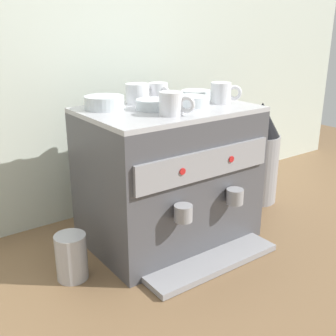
{
  "coord_description": "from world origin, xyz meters",
  "views": [
    {
      "loc": [
        -0.8,
        -1.1,
        0.74
      ],
      "look_at": [
        0.0,
        0.0,
        0.26
      ],
      "focal_mm": 44.51,
      "sensor_mm": 36.0,
      "label": 1
    }
  ],
  "objects_px": {
    "ceramic_bowl_0": "(152,104)",
    "ceramic_bowl_2": "(104,103)",
    "ceramic_cup_2": "(139,93)",
    "ceramic_cup_1": "(159,92)",
    "ceramic_bowl_1": "(196,95)",
    "coffee_grinder": "(259,154)",
    "ceramic_bowl_3": "(192,101)",
    "espresso_machine": "(169,176)",
    "ceramic_cup_0": "(172,104)",
    "milk_pitcher": "(71,257)",
    "ceramic_cup_3": "(222,93)"
  },
  "relations": [
    {
      "from": "espresso_machine",
      "to": "ceramic_bowl_1",
      "type": "relative_size",
      "value": 5.15
    },
    {
      "from": "ceramic_bowl_0",
      "to": "ceramic_cup_2",
      "type": "bearing_deg",
      "value": 79.84
    },
    {
      "from": "coffee_grinder",
      "to": "ceramic_bowl_0",
      "type": "bearing_deg",
      "value": -176.36
    },
    {
      "from": "ceramic_bowl_3",
      "to": "ceramic_cup_1",
      "type": "bearing_deg",
      "value": 105.33
    },
    {
      "from": "ceramic_cup_2",
      "to": "ceramic_bowl_0",
      "type": "height_order",
      "value": "ceramic_cup_2"
    },
    {
      "from": "ceramic_bowl_2",
      "to": "espresso_machine",
      "type": "bearing_deg",
      "value": -30.16
    },
    {
      "from": "ceramic_cup_1",
      "to": "coffee_grinder",
      "type": "relative_size",
      "value": 0.23
    },
    {
      "from": "ceramic_cup_1",
      "to": "ceramic_bowl_3",
      "type": "bearing_deg",
      "value": -74.67
    },
    {
      "from": "ceramic_cup_3",
      "to": "ceramic_bowl_3",
      "type": "distance_m",
      "value": 0.12
    },
    {
      "from": "espresso_machine",
      "to": "ceramic_cup_1",
      "type": "xyz_separation_m",
      "value": [
        0.04,
        0.12,
        0.27
      ]
    },
    {
      "from": "espresso_machine",
      "to": "ceramic_cup_1",
      "type": "relative_size",
      "value": 5.51
    },
    {
      "from": "milk_pitcher",
      "to": "espresso_machine",
      "type": "bearing_deg",
      "value": 5.47
    },
    {
      "from": "ceramic_cup_2",
      "to": "ceramic_bowl_3",
      "type": "distance_m",
      "value": 0.19
    },
    {
      "from": "ceramic_cup_2",
      "to": "ceramic_bowl_0",
      "type": "xyz_separation_m",
      "value": [
        -0.02,
        -0.12,
        -0.02
      ]
    },
    {
      "from": "ceramic_bowl_2",
      "to": "ceramic_bowl_3",
      "type": "distance_m",
      "value": 0.29
    },
    {
      "from": "ceramic_bowl_1",
      "to": "milk_pitcher",
      "type": "bearing_deg",
      "value": -168.77
    },
    {
      "from": "ceramic_cup_3",
      "to": "ceramic_cup_0",
      "type": "bearing_deg",
      "value": -166.57
    },
    {
      "from": "espresso_machine",
      "to": "ceramic_bowl_1",
      "type": "height_order",
      "value": "ceramic_bowl_1"
    },
    {
      "from": "espresso_machine",
      "to": "ceramic_bowl_1",
      "type": "distance_m",
      "value": 0.32
    },
    {
      "from": "ceramic_bowl_0",
      "to": "ceramic_bowl_3",
      "type": "xyz_separation_m",
      "value": [
        0.14,
        -0.03,
        0.0
      ]
    },
    {
      "from": "ceramic_bowl_0",
      "to": "coffee_grinder",
      "type": "xyz_separation_m",
      "value": [
        0.57,
        0.04,
        -0.28
      ]
    },
    {
      "from": "ceramic_cup_1",
      "to": "ceramic_bowl_0",
      "type": "bearing_deg",
      "value": -133.15
    },
    {
      "from": "ceramic_cup_2",
      "to": "ceramic_bowl_2",
      "type": "height_order",
      "value": "ceramic_cup_2"
    },
    {
      "from": "ceramic_bowl_2",
      "to": "milk_pitcher",
      "type": "bearing_deg",
      "value": -145.84
    },
    {
      "from": "ceramic_bowl_1",
      "to": "ceramic_cup_3",
      "type": "bearing_deg",
      "value": -81.01
    },
    {
      "from": "ceramic_cup_0",
      "to": "ceramic_bowl_2",
      "type": "distance_m",
      "value": 0.24
    },
    {
      "from": "ceramic_cup_1",
      "to": "ceramic_cup_0",
      "type": "bearing_deg",
      "value": -115.37
    },
    {
      "from": "ceramic_cup_0",
      "to": "ceramic_bowl_1",
      "type": "xyz_separation_m",
      "value": [
        0.24,
        0.18,
        -0.02
      ]
    },
    {
      "from": "milk_pitcher",
      "to": "ceramic_bowl_1",
      "type": "bearing_deg",
      "value": 11.23
    },
    {
      "from": "ceramic_cup_3",
      "to": "ceramic_cup_2",
      "type": "bearing_deg",
      "value": 145.09
    },
    {
      "from": "ceramic_bowl_3",
      "to": "ceramic_cup_3",
      "type": "bearing_deg",
      "value": -8.18
    },
    {
      "from": "ceramic_bowl_1",
      "to": "coffee_grinder",
      "type": "bearing_deg",
      "value": -5.41
    },
    {
      "from": "ceramic_bowl_2",
      "to": "ceramic_cup_0",
      "type": "bearing_deg",
      "value": -60.33
    },
    {
      "from": "espresso_machine",
      "to": "ceramic_cup_0",
      "type": "xyz_separation_m",
      "value": [
        -0.06,
        -0.1,
        0.28
      ]
    },
    {
      "from": "ceramic_bowl_0",
      "to": "ceramic_bowl_2",
      "type": "height_order",
      "value": "ceramic_bowl_2"
    },
    {
      "from": "ceramic_bowl_3",
      "to": "ceramic_cup_2",
      "type": "bearing_deg",
      "value": 128.78
    },
    {
      "from": "ceramic_cup_0",
      "to": "ceramic_bowl_0",
      "type": "relative_size",
      "value": 0.88
    },
    {
      "from": "ceramic_cup_1",
      "to": "ceramic_bowl_2",
      "type": "xyz_separation_m",
      "value": [
        -0.22,
        -0.01,
        -0.01
      ]
    },
    {
      "from": "ceramic_cup_1",
      "to": "ceramic_bowl_0",
      "type": "relative_size",
      "value": 0.92
    },
    {
      "from": "ceramic_bowl_2",
      "to": "ceramic_cup_3",
      "type": "bearing_deg",
      "value": -21.15
    },
    {
      "from": "espresso_machine",
      "to": "ceramic_cup_2",
      "type": "relative_size",
      "value": 4.67
    },
    {
      "from": "ceramic_bowl_1",
      "to": "ceramic_bowl_2",
      "type": "relative_size",
      "value": 0.85
    },
    {
      "from": "ceramic_cup_2",
      "to": "ceramic_cup_1",
      "type": "bearing_deg",
      "value": -5.41
    },
    {
      "from": "ceramic_cup_0",
      "to": "ceramic_bowl_0",
      "type": "bearing_deg",
      "value": 88.52
    },
    {
      "from": "espresso_machine",
      "to": "ceramic_bowl_2",
      "type": "distance_m",
      "value": 0.33
    },
    {
      "from": "ceramic_bowl_2",
      "to": "milk_pitcher",
      "type": "xyz_separation_m",
      "value": [
        -0.21,
        -0.14,
        -0.42
      ]
    },
    {
      "from": "ceramic_cup_0",
      "to": "ceramic_bowl_1",
      "type": "distance_m",
      "value": 0.3
    },
    {
      "from": "ceramic_cup_3",
      "to": "coffee_grinder",
      "type": "bearing_deg",
      "value": 15.32
    },
    {
      "from": "ceramic_cup_2",
      "to": "ceramic_cup_3",
      "type": "xyz_separation_m",
      "value": [
        0.24,
        -0.16,
        0.0
      ]
    },
    {
      "from": "ceramic_cup_2",
      "to": "ceramic_bowl_1",
      "type": "xyz_separation_m",
      "value": [
        0.22,
        -0.05,
        -0.02
      ]
    }
  ]
}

